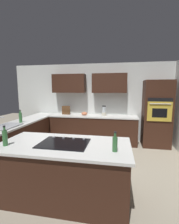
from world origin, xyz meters
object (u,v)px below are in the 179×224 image
object	(u,v)px
mixing_bowl	(84,113)
oil_bottle	(5,138)
cooktop	(64,143)
spice_rack	(66,110)
wall_oven	(157,114)
second_bottle	(115,144)
sink_unit	(6,126)
dish_soap_bottle	(21,117)
blender	(104,111)

from	to	relation	value
mixing_bowl	oil_bottle	bearing A→B (deg)	79.01
cooktop	spice_rack	xyz separation A→B (m)	(0.92, -2.78, 0.14)
wall_oven	mixing_bowl	world-z (taller)	wall_oven
oil_bottle	second_bottle	bearing A→B (deg)	-177.31
cooktop	second_bottle	world-z (taller)	second_bottle
sink_unit	second_bottle	size ratio (longest dim) A/B	2.50
sink_unit	cooktop	xyz separation A→B (m)	(-1.69, 0.82, -0.01)
dish_soap_bottle	sink_unit	bearing A→B (deg)	83.05
cooktop	oil_bottle	bearing A→B (deg)	16.58
mixing_bowl	dish_soap_bottle	bearing A→B (deg)	46.08
mixing_bowl	dish_soap_bottle	size ratio (longest dim) A/B	0.61
mixing_bowl	spice_rack	xyz separation A→B (m)	(0.65, -0.06, 0.09)
wall_oven	cooktop	world-z (taller)	wall_oven
mixing_bowl	second_bottle	size ratio (longest dim) A/B	0.72
dish_soap_bottle	spice_rack	bearing A→B (deg)	-115.94
cooktop	dish_soap_bottle	world-z (taller)	dish_soap_bottle
cooktop	mixing_bowl	size ratio (longest dim) A/B	3.77
blender	dish_soap_bottle	xyz separation A→B (m)	(2.02, 1.42, -0.00)
wall_oven	oil_bottle	world-z (taller)	wall_oven
sink_unit	blender	size ratio (longest dim) A/B	2.15
spice_rack	dish_soap_bottle	distance (m)	1.65
mixing_bowl	dish_soap_bottle	xyz separation A→B (m)	(1.37, 1.42, 0.08)
wall_oven	mixing_bowl	bearing A→B (deg)	-0.68
sink_unit	mixing_bowl	distance (m)	2.38
dish_soap_bottle	cooktop	bearing A→B (deg)	141.52
cooktop	oil_bottle	xyz separation A→B (m)	(0.84, 0.25, 0.12)
cooktop	mixing_bowl	xyz separation A→B (m)	(0.27, -2.72, 0.05)
sink_unit	oil_bottle	size ratio (longest dim) A/B	2.26
dish_soap_bottle	second_bottle	xyz separation A→B (m)	(-2.43, 1.47, -0.03)
blender	second_bottle	distance (m)	2.93
mixing_bowl	spice_rack	world-z (taller)	spice_rack
cooktop	dish_soap_bottle	xyz separation A→B (m)	(1.64, -1.30, 0.13)
cooktop	second_bottle	size ratio (longest dim) A/B	2.72
cooktop	oil_bottle	size ratio (longest dim) A/B	2.45
spice_rack	second_bottle	size ratio (longest dim) A/B	1.02
blender	spice_rack	world-z (taller)	blender
spice_rack	cooktop	bearing A→B (deg)	108.23
wall_oven	cooktop	distance (m)	3.35
wall_oven	sink_unit	world-z (taller)	wall_oven
sink_unit	mixing_bowl	world-z (taller)	sink_unit
blender	mixing_bowl	size ratio (longest dim) A/B	1.62
cooktop	spice_rack	size ratio (longest dim) A/B	2.66
blender	dish_soap_bottle	bearing A→B (deg)	35.16
second_bottle	dish_soap_bottle	bearing A→B (deg)	-31.25
spice_rack	oil_bottle	xyz separation A→B (m)	(-0.07, 3.03, -0.02)
blender	spice_rack	size ratio (longest dim) A/B	1.14
spice_rack	mixing_bowl	bearing A→B (deg)	174.94
cooktop	dish_soap_bottle	distance (m)	2.09
sink_unit	blender	distance (m)	2.82
wall_oven	spice_rack	bearing A→B (deg)	-1.66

